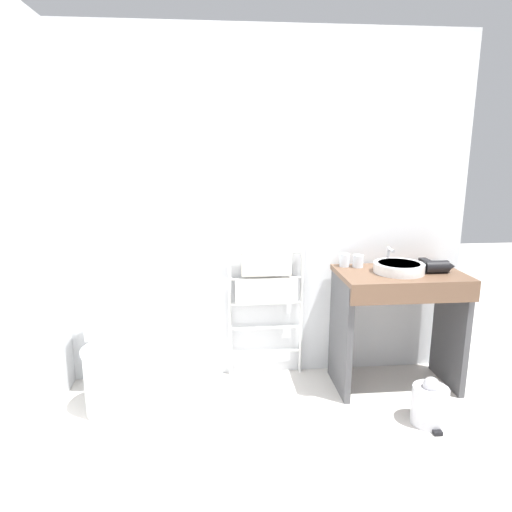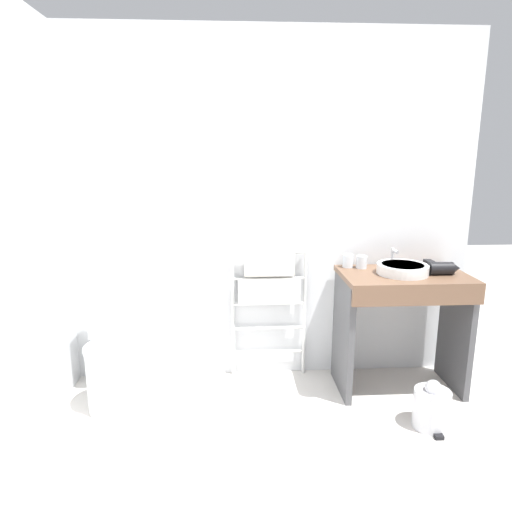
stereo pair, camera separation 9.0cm
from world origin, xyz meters
name	(u,v)px [view 2 (the right image)]	position (x,y,z in m)	size (l,w,h in m)	color
wall_back	(264,210)	(0.00, 1.63, 1.20)	(2.93, 0.12, 2.40)	silver
toilet	(117,353)	(-0.97, 1.23, 0.34)	(0.41, 0.51, 0.80)	white
towel_radiator	(269,288)	(0.03, 1.52, 0.66)	(0.54, 0.06, 0.95)	silver
vanity_counter	(402,314)	(0.90, 1.28, 0.55)	(0.82, 0.51, 0.82)	brown
sink_basin	(402,269)	(0.88, 1.28, 0.86)	(0.33, 0.33, 0.07)	white
faucet	(393,255)	(0.88, 1.46, 0.91)	(0.02, 0.10, 0.13)	silver
cup_near_wall	(348,261)	(0.57, 1.47, 0.87)	(0.07, 0.07, 0.09)	silver
cup_near_edge	(362,262)	(0.66, 1.44, 0.86)	(0.07, 0.07, 0.09)	silver
hair_dryer	(441,268)	(1.14, 1.26, 0.86)	(0.21, 0.19, 0.08)	black
trash_bin	(432,407)	(0.94, 0.82, 0.13)	(0.21, 0.25, 0.30)	silver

